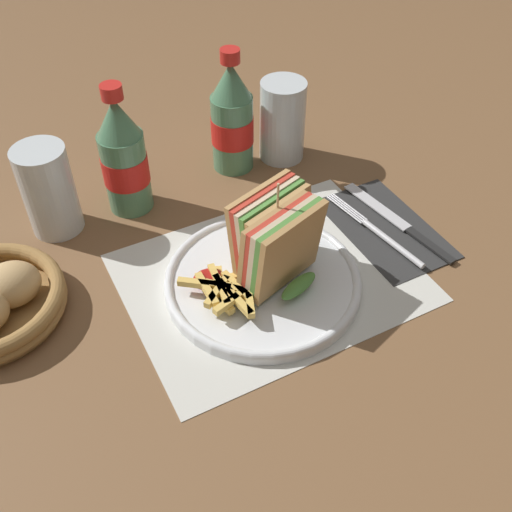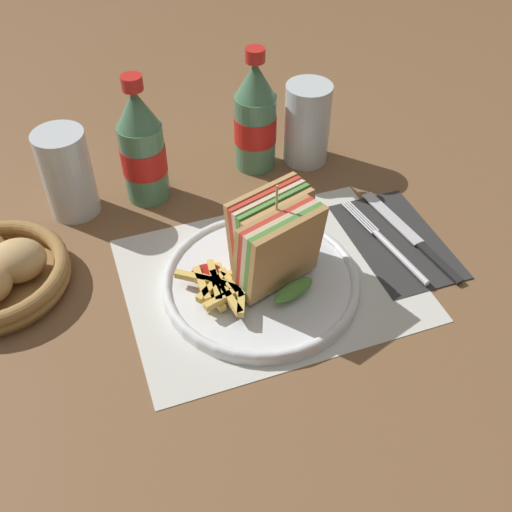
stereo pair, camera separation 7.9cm
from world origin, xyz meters
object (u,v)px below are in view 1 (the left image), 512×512
object	(u,v)px
coke_bottle_far	(232,119)
coke_bottle_near	(124,158)
glass_far	(50,195)
plate_main	(263,281)
club_sandwich	(276,241)
fork	(383,236)
knife	(398,222)
glass_near	(282,126)

from	to	relation	value
coke_bottle_far	coke_bottle_near	bearing A→B (deg)	-173.18
glass_far	coke_bottle_far	bearing A→B (deg)	3.87
plate_main	glass_far	xyz separation A→B (m)	(-0.21, 0.25, 0.05)
club_sandwich	glass_far	distance (m)	0.34
club_sandwich	fork	distance (m)	0.19
coke_bottle_near	plate_main	bearing A→B (deg)	-68.34
coke_bottle_near	coke_bottle_far	size ratio (longest dim) A/B	1.00
plate_main	coke_bottle_near	size ratio (longest dim) A/B	1.29
club_sandwich	knife	world-z (taller)	club_sandwich
plate_main	fork	world-z (taller)	plate_main
fork	knife	world-z (taller)	fork
knife	coke_bottle_near	size ratio (longest dim) A/B	1.06
knife	coke_bottle_far	world-z (taller)	coke_bottle_far
coke_bottle_far	glass_far	xyz separation A→B (m)	(-0.30, -0.02, -0.03)
plate_main	club_sandwich	world-z (taller)	club_sandwich
knife	club_sandwich	bearing A→B (deg)	175.86
knife	coke_bottle_far	bearing A→B (deg)	112.59
fork	glass_far	bearing A→B (deg)	140.53
club_sandwich	glass_near	size ratio (longest dim) A/B	1.09
fork	glass_near	bearing A→B (deg)	87.25
coke_bottle_near	glass_near	xyz separation A→B (m)	(0.27, 0.01, -0.03)
coke_bottle_far	club_sandwich	bearing A→B (deg)	-104.27
coke_bottle_far	glass_far	bearing A→B (deg)	-176.13
coke_bottle_near	glass_near	distance (m)	0.27
fork	knife	size ratio (longest dim) A/B	0.90
fork	knife	distance (m)	0.04
club_sandwich	plate_main	bearing A→B (deg)	-175.73
coke_bottle_far	glass_near	xyz separation A→B (m)	(0.09, -0.01, -0.03)
knife	fork	bearing A→B (deg)	-166.80
club_sandwich	knife	size ratio (longest dim) A/B	0.68
coke_bottle_near	fork	bearing A→B (deg)	-39.79
club_sandwich	coke_bottle_far	bearing A→B (deg)	75.73
knife	glass_near	distance (m)	0.26
club_sandwich	coke_bottle_far	xyz separation A→B (m)	(0.07, 0.27, 0.01)
knife	coke_bottle_near	distance (m)	0.42
plate_main	club_sandwich	distance (m)	0.07
coke_bottle_near	glass_far	size ratio (longest dim) A/B	1.50
knife	glass_far	size ratio (longest dim) A/B	1.60
plate_main	fork	bearing A→B (deg)	0.28
knife	coke_bottle_far	xyz separation A→B (m)	(-0.15, 0.25, 0.08)
club_sandwich	knife	bearing A→B (deg)	4.06
club_sandwich	glass_near	distance (m)	0.30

